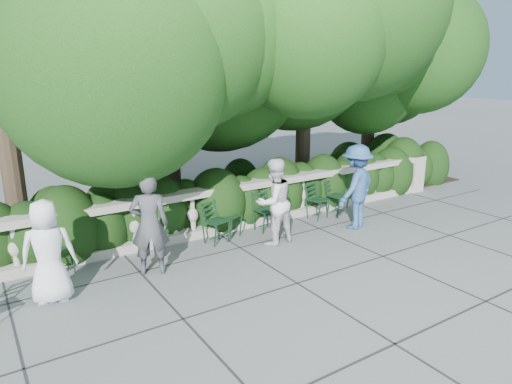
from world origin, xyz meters
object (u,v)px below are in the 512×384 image
chair_c (221,244)px  chair_e (270,232)px  chair_a (64,276)px  person_businessman (48,251)px  chair_b (235,238)px  chair_f (342,215)px  person_casual_man (274,202)px  person_older_blue (356,187)px  person_woman_grey (149,224)px  chair_d (322,220)px

chair_c → chair_e: bearing=-11.3°
chair_a → person_businessman: person_businessman is taller
chair_b → chair_c: 0.41m
chair_b → chair_f: 2.90m
person_casual_man → person_older_blue: size_ratio=0.93×
chair_f → person_older_blue: bearing=-128.1°
chair_b → person_woman_grey: size_ratio=0.48×
person_casual_man → chair_f: bearing=-172.4°
person_businessman → chair_c: bearing=-154.8°
chair_c → chair_f: bearing=-13.0°
chair_a → person_casual_man: person_casual_man is taller
chair_c → person_businessman: size_ratio=0.53×
person_casual_man → person_older_blue: bearing=168.3°
chair_a → person_businessman: 1.14m
chair_b → chair_d: size_ratio=1.00×
chair_c → person_businessman: bearing=176.0°
chair_a → chair_e: 4.09m
chair_f → chair_a: bearing=166.5°
chair_e → chair_f: size_ratio=1.00×
person_businessman → person_woman_grey: (1.58, 0.11, 0.08)m
chair_e → person_businessman: 4.50m
person_woman_grey → chair_c: bearing=-141.2°
chair_a → chair_d: 5.57m
chair_f → person_older_blue: 1.25m
person_casual_man → person_businessman: bearing=-4.6°
chair_c → person_woman_grey: size_ratio=0.48×
chair_e → chair_f: (2.09, 0.02, 0.00)m
chair_a → person_older_blue: bearing=-19.7°
chair_a → chair_f: same height
chair_b → chair_c: same height
chair_c → person_casual_man: person_casual_man is taller
chair_b → person_older_blue: 2.81m
chair_f → person_casual_man: 2.59m
chair_e → chair_f: 2.09m
chair_e → chair_c: bearing=178.6°
chair_a → person_casual_man: (3.80, -0.67, 0.85)m
chair_d → chair_a: bearing=165.6°
chair_a → chair_d: (5.57, -0.11, 0.00)m
chair_f → person_woman_grey: person_woman_grey is taller
chair_d → person_casual_man: (-1.77, -0.57, 0.85)m
chair_d → chair_c: bearing=168.4°
chair_b → chair_a: bearing=154.3°
person_businessman → person_casual_man: 4.09m
chair_a → person_casual_man: 3.95m
chair_f → person_woman_grey: size_ratio=0.48×
chair_c → person_older_blue: bearing=-27.8°
chair_a → person_businessman: size_ratio=0.53×
chair_d → person_woman_grey: person_woman_grey is taller
person_casual_man → chair_a: bearing=-16.1°
chair_b → person_woman_grey: (-1.99, -0.62, 0.87)m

